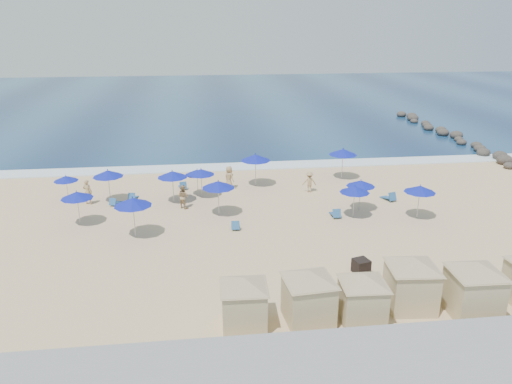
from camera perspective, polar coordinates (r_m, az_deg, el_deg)
ground at (r=31.81m, az=2.47°, el=-4.87°), size 160.00×160.00×0.00m
ocean at (r=84.78m, az=-3.65°, el=10.38°), size 160.00×80.00×0.06m
surf_line at (r=46.25m, az=-0.64°, el=2.97°), size 160.00×2.50×0.08m
seawall at (r=20.12m, az=9.08°, el=-18.82°), size 160.00×6.10×1.22m
rock_jetty at (r=62.13m, az=21.04°, el=6.22°), size 2.56×26.66×0.96m
trash_bin at (r=27.66m, az=11.92°, el=-8.29°), size 0.96×0.96×0.78m
cabana_0 at (r=22.29m, az=-1.40°, el=-11.74°), size 4.19×4.19×2.63m
cabana_1 at (r=22.68m, az=6.06°, el=-11.01°), size 4.42×4.42×2.79m
cabana_2 at (r=23.12m, az=12.13°, el=-11.06°), size 4.12×4.12×2.59m
cabana_3 at (r=24.61m, az=17.40°, el=-9.14°), size 4.56×4.56×2.87m
cabana_4 at (r=25.11m, az=23.77°, el=-9.34°), size 4.62×4.62×2.90m
umbrella_0 at (r=39.56m, az=-20.91°, el=1.46°), size 1.79×1.79×2.04m
umbrella_1 at (r=34.58m, az=-19.80°, el=-0.33°), size 2.10×2.10×2.39m
umbrella_2 at (r=38.22m, az=-16.57°, el=2.05°), size 2.24×2.24×2.55m
umbrella_3 at (r=31.56m, az=-13.91°, el=-1.10°), size 2.35×2.35×2.67m
umbrella_4 at (r=37.05m, az=-9.54°, el=2.02°), size 2.22×2.22×2.52m
umbrella_5 at (r=37.92m, az=-6.30°, el=2.31°), size 2.05×2.05×2.33m
umbrella_6 at (r=34.20m, az=-4.34°, el=0.86°), size 2.26×2.26×2.58m
umbrella_7 at (r=40.27m, az=-0.05°, el=3.96°), size 2.41×2.41×2.74m
umbrella_8 at (r=34.43m, az=11.22°, el=0.30°), size 2.05×2.05×2.34m
umbrella_9 at (r=42.78m, az=9.92°, el=4.54°), size 2.38×2.38×2.70m
umbrella_10 at (r=35.83m, az=11.89°, el=0.98°), size 2.04×2.04×2.32m
umbrella_11 at (r=35.39m, az=18.24°, el=0.33°), size 2.13×2.13×2.43m
umbrella_12 at (r=38.36m, az=-6.74°, el=2.27°), size 1.91×1.91×2.17m
beach_chair_0 at (r=38.09m, az=-15.87°, el=-1.12°), size 0.79×1.21×0.61m
beach_chair_1 at (r=38.84m, az=-13.89°, el=-0.54°), size 0.72×1.23×0.63m
beach_chair_2 at (r=40.53m, az=-8.37°, el=0.69°), size 0.73×1.30×0.68m
beach_chair_3 at (r=32.56m, az=-2.37°, el=-3.84°), size 0.61×1.22×0.66m
beach_chair_4 at (r=34.87m, az=9.07°, el=-2.45°), size 0.59×1.28×0.70m
beach_chair_5 at (r=38.87m, az=15.00°, el=-0.57°), size 0.94×1.45×0.73m
beachgoer_0 at (r=38.61m, az=-18.69°, el=0.01°), size 0.79×0.64×1.89m
beachgoer_1 at (r=36.23m, az=-8.33°, el=-0.52°), size 1.06×1.05×1.73m
beachgoer_2 at (r=39.41m, az=6.13°, el=1.16°), size 1.16×0.79×1.67m
beachgoer_3 at (r=40.02m, az=-3.09°, el=1.68°), size 1.02×1.09×1.87m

